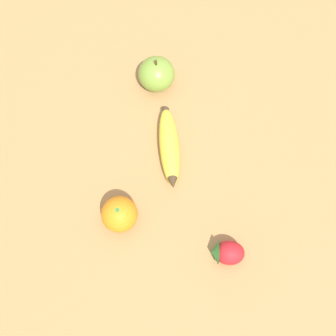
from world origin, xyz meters
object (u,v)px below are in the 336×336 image
object	(u,v)px
banana	(169,147)
orange	(119,214)
strawberry	(227,253)
apple	(157,74)

from	to	relation	value
banana	orange	xyz separation A→B (m)	(0.02, -0.16, 0.01)
orange	strawberry	bearing A→B (deg)	21.73
banana	orange	bearing A→B (deg)	-38.19
banana	orange	world-z (taller)	orange
orange	strawberry	distance (m)	0.20
banana	strawberry	xyz separation A→B (m)	(0.21, -0.09, 0.00)
apple	banana	bearing A→B (deg)	-39.58
orange	apple	distance (m)	0.30
banana	orange	size ratio (longest dim) A/B	2.18
banana	strawberry	size ratio (longest dim) A/B	2.01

